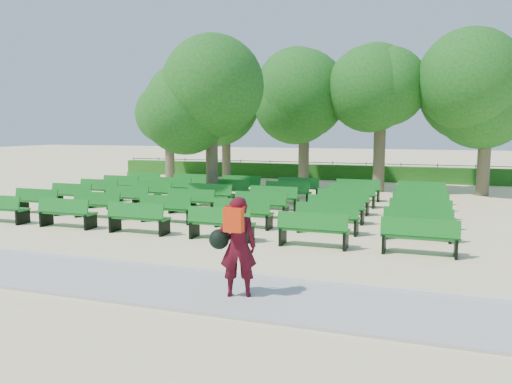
% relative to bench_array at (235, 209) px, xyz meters
% --- Properties ---
extents(ground, '(120.00, 120.00, 0.00)m').
position_rel_bench_array_xyz_m(ground, '(0.25, -1.34, -0.10)').
color(ground, beige).
extents(paving, '(30.00, 2.20, 0.06)m').
position_rel_bench_array_xyz_m(paving, '(0.25, -8.74, -0.07)').
color(paving, '#A9A9A5').
rests_on(paving, ground).
extents(curb, '(30.00, 0.12, 0.10)m').
position_rel_bench_array_xyz_m(curb, '(0.25, -7.59, -0.05)').
color(curb, silver).
rests_on(curb, ground).
extents(hedge, '(26.00, 0.70, 0.90)m').
position_rel_bench_array_xyz_m(hedge, '(0.25, 12.66, 0.35)').
color(hedge, '#215D18').
rests_on(hedge, ground).
extents(fence, '(26.00, 0.10, 1.02)m').
position_rel_bench_array_xyz_m(fence, '(0.25, 13.06, -0.10)').
color(fence, black).
rests_on(fence, ground).
extents(tree_line, '(21.80, 6.80, 7.04)m').
position_rel_bench_array_xyz_m(tree_line, '(0.25, 8.66, -0.10)').
color(tree_line, '#1D5D19').
rests_on(tree_line, ground).
extents(bench_array, '(1.87, 0.62, 1.17)m').
position_rel_bench_array_xyz_m(bench_array, '(0.00, 0.00, 0.00)').
color(bench_array, '#136F1D').
rests_on(bench_array, ground).
extents(tree_among, '(4.25, 4.25, 6.12)m').
position_rel_bench_array_xyz_m(tree_among, '(-1.72, 1.78, 4.08)').
color(tree_among, brown).
rests_on(tree_among, ground).
extents(person, '(0.92, 0.64, 1.84)m').
position_rel_bench_array_xyz_m(person, '(3.50, -8.88, 0.92)').
color(person, '#400913').
rests_on(person, ground).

